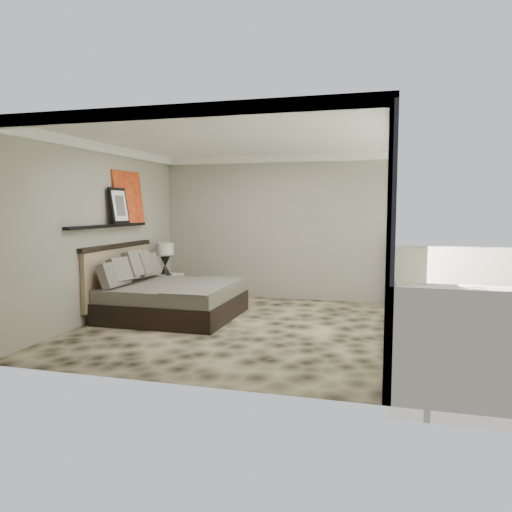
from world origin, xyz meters
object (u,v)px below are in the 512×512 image
(nightstand, at_px, (166,287))
(bed, at_px, (168,297))
(table_lamp, at_px, (165,254))
(lounger, at_px, (470,324))

(nightstand, bearing_deg, bed, -47.18)
(bed, height_order, table_lamp, bed)
(nightstand, distance_m, table_lamp, 0.64)
(table_lamp, bearing_deg, nightstand, -62.17)
(bed, bearing_deg, lounger, -1.38)
(bed, relative_size, lounger, 1.18)
(table_lamp, xyz_separation_m, lounger, (5.26, -1.39, -0.71))
(table_lamp, height_order, lounger, table_lamp)
(nightstand, bearing_deg, lounger, 1.17)
(nightstand, relative_size, table_lamp, 0.89)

